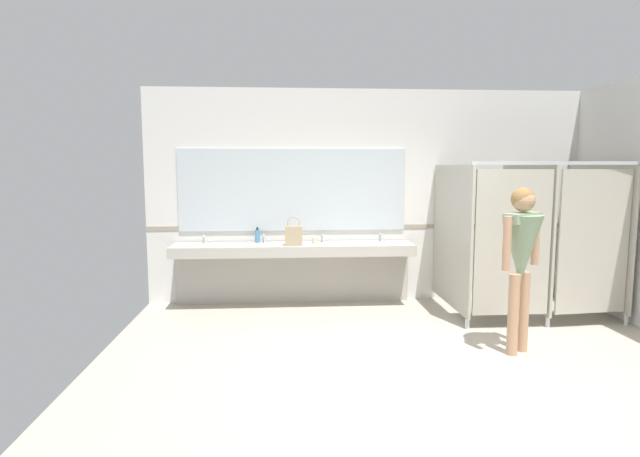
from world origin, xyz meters
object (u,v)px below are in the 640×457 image
handbag (294,235)px  person_standing (521,249)px  soap_dispenser (257,236)px  paper_cup (315,241)px

handbag → person_standing: bearing=-38.3°
soap_dispenser → paper_cup: size_ratio=2.14×
soap_dispenser → paper_cup: bearing=-16.3°
handbag → paper_cup: size_ratio=3.94×
person_standing → paper_cup: (-1.96, 1.85, -0.16)m
person_standing → soap_dispenser: 3.43m
person_standing → paper_cup: person_standing is taller
handbag → soap_dispenser: (-0.49, 0.30, -0.05)m
paper_cup → soap_dispenser: bearing=163.7°
handbag → paper_cup: bearing=15.9°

